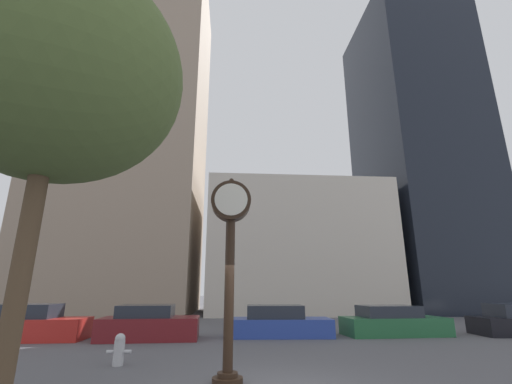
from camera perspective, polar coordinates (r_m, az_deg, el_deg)
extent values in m
cube|color=gray|center=(36.03, -19.69, 9.56)|extent=(13.26, 12.00, 33.74)
cube|color=beige|center=(32.04, 6.18, -9.72)|extent=(15.06, 12.00, 10.69)
cube|color=black|center=(39.03, 25.01, 6.30)|extent=(9.17, 12.00, 31.39)
cylinder|color=black|center=(8.46, -4.79, -28.80)|extent=(0.67, 0.67, 0.12)
cylinder|color=black|center=(8.43, -4.77, -28.07)|extent=(0.45, 0.45, 0.10)
cylinder|color=black|center=(8.24, -4.49, -16.30)|extent=(0.22, 0.22, 3.34)
cylinder|color=black|center=(8.50, -4.18, -1.61)|extent=(0.97, 0.44, 0.97)
cylinder|color=white|center=(8.28, -4.17, -1.22)|extent=(0.80, 0.02, 0.80)
cylinder|color=white|center=(8.72, -4.18, -1.98)|extent=(0.80, 0.02, 0.80)
sphere|color=black|center=(8.65, -4.11, 1.90)|extent=(0.12, 0.12, 0.12)
cube|color=red|center=(17.22, -33.81, -18.49)|extent=(4.48, 1.83, 0.84)
cube|color=#232833|center=(17.27, -34.12, -16.11)|extent=(2.48, 1.57, 0.54)
cube|color=maroon|center=(15.48, -17.25, -20.88)|extent=(3.94, 2.08, 0.86)
cube|color=#232833|center=(15.46, -17.78, -18.35)|extent=(2.20, 1.78, 0.48)
cube|color=#28429E|center=(15.84, 4.03, -21.59)|extent=(4.45, 1.96, 0.74)
cube|color=#232833|center=(15.77, 3.15, -19.29)|extent=(2.47, 1.65, 0.54)
cube|color=#236038|center=(17.29, 22.09, -20.02)|extent=(4.54, 2.06, 0.76)
cube|color=#232833|center=(17.14, 21.17, -18.04)|extent=(2.53, 1.74, 0.49)
cylinder|color=#B7B7BC|center=(10.75, -21.90, -23.64)|extent=(0.28, 0.28, 0.62)
sphere|color=#B7B7BC|center=(10.70, -21.69, -21.74)|extent=(0.26, 0.26, 0.26)
cylinder|color=#B7B7BC|center=(10.81, -23.15, -23.30)|extent=(0.18, 0.10, 0.10)
cylinder|color=#B7B7BC|center=(10.69, -20.61, -23.64)|extent=(0.18, 0.10, 0.10)
cylinder|color=brown|center=(5.05, -34.92, -13.41)|extent=(0.24, 0.24, 3.87)
ellipsoid|color=#516633|center=(5.85, -30.15, 16.80)|extent=(3.48, 3.48, 3.13)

